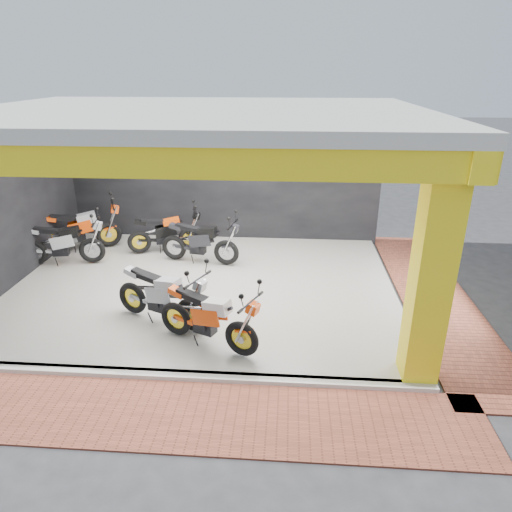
{
  "coord_description": "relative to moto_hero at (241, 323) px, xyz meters",
  "views": [
    {
      "loc": [
        1.75,
        -6.61,
        4.37
      ],
      "look_at": [
        1.14,
        1.77,
        0.9
      ],
      "focal_mm": 32.0,
      "sensor_mm": 36.0,
      "label": 1
    }
  ],
  "objects": [
    {
      "name": "moto_row_b",
      "position": [
        -0.73,
        3.59,
        0.0
      ],
      "size": [
        2.11,
        1.08,
        1.23
      ],
      "primitive_type": null,
      "rotation": [
        0.0,
        0.0,
        -0.17
      ],
      "color": "black",
      "rests_on": "showroom_floor"
    },
    {
      "name": "ground",
      "position": [
        -1.08,
        0.5,
        -0.71
      ],
      "size": [
        80.0,
        80.0,
        0.0
      ],
      "primitive_type": "plane",
      "color": "#2D2D30",
      "rests_on": "ground"
    },
    {
      "name": "left_wall",
      "position": [
        -5.18,
        2.5,
        1.04
      ],
      "size": [
        0.2,
        6.2,
        3.5
      ],
      "primitive_type": "cube",
      "color": "black",
      "rests_on": "ground"
    },
    {
      "name": "header_beam_front",
      "position": [
        -1.08,
        -0.5,
        2.59
      ],
      "size": [
        8.4,
        0.3,
        0.4
      ],
      "primitive_type": "cube",
      "color": "yellow",
      "rests_on": "corner_column"
    },
    {
      "name": "moto_hero",
      "position": [
        0.0,
        0.0,
        0.0
      ],
      "size": [
        2.13,
        1.5,
        1.22
      ],
      "primitive_type": null,
      "rotation": [
        0.0,
        0.0,
        -0.43
      ],
      "color": "#EE460A",
      "rests_on": "showroom_floor"
    },
    {
      "name": "paver_front",
      "position": [
        -1.08,
        -1.3,
        -0.7
      ],
      "size": [
        9.0,
        1.4,
        0.03
      ],
      "primitive_type": "cube",
      "color": "brown",
      "rests_on": "ground"
    },
    {
      "name": "showroom_ceiling",
      "position": [
        -1.08,
        2.5,
        2.89
      ],
      "size": [
        8.4,
        6.4,
        0.2
      ],
      "primitive_type": "cube",
      "color": "beige",
      "rests_on": "corner_column"
    },
    {
      "name": "floor_kerb",
      "position": [
        -1.08,
        -0.52,
        -0.66
      ],
      "size": [
        8.0,
        0.2,
        0.1
      ],
      "primitive_type": "cube",
      "color": "silver",
      "rests_on": "ground"
    },
    {
      "name": "moto_row_a",
      "position": [
        -0.94,
        0.67,
        0.01
      ],
      "size": [
        2.18,
        1.52,
        1.25
      ],
      "primitive_type": null,
      "rotation": [
        0.0,
        0.0,
        -0.41
      ],
      "color": "#9A9DA1",
      "rests_on": "showroom_floor"
    },
    {
      "name": "header_beam_right",
      "position": [
        2.92,
        2.5,
        2.59
      ],
      "size": [
        0.3,
        6.4,
        0.4
      ],
      "primitive_type": "cube",
      "color": "yellow",
      "rests_on": "corner_column"
    },
    {
      "name": "moto_row_e",
      "position": [
        -3.88,
        4.54,
        0.04
      ],
      "size": [
        2.28,
        1.63,
        1.31
      ],
      "primitive_type": null,
      "rotation": [
        0.0,
        0.0,
        0.44
      ],
      "color": "#FF4A0A",
      "rests_on": "showroom_floor"
    },
    {
      "name": "paver_right",
      "position": [
        3.72,
        2.5,
        -0.7
      ],
      "size": [
        1.4,
        7.0,
        0.03
      ],
      "primitive_type": "cube",
      "color": "brown",
      "rests_on": "ground"
    },
    {
      "name": "moto_row_d",
      "position": [
        -3.88,
        3.48,
        0.0
      ],
      "size": [
        2.12,
        1.09,
        1.23
      ],
      "primitive_type": null,
      "rotation": [
        0.0,
        0.0,
        0.18
      ],
      "color": "#B3B7BC",
      "rests_on": "showroom_floor"
    },
    {
      "name": "moto_row_c",
      "position": [
        -1.78,
        4.52,
        -0.03
      ],
      "size": [
        2.04,
        1.25,
        1.17
      ],
      "primitive_type": null,
      "rotation": [
        0.0,
        0.0,
        0.31
      ],
      "color": "black",
      "rests_on": "showroom_floor"
    },
    {
      "name": "showroom_floor",
      "position": [
        -1.08,
        2.5,
        -0.66
      ],
      "size": [
        8.0,
        6.0,
        0.1
      ],
      "primitive_type": "cube",
      "color": "silver",
      "rests_on": "ground"
    },
    {
      "name": "back_wall",
      "position": [
        -1.08,
        5.6,
        1.04
      ],
      "size": [
        8.2,
        0.2,
        3.5
      ],
      "primitive_type": "cube",
      "color": "black",
      "rests_on": "ground"
    },
    {
      "name": "corner_column",
      "position": [
        2.67,
        -0.25,
        1.04
      ],
      "size": [
        0.5,
        0.5,
        3.5
      ],
      "primitive_type": "cube",
      "color": "yellow",
      "rests_on": "ground"
    }
  ]
}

